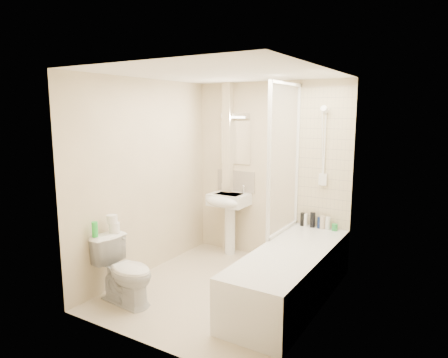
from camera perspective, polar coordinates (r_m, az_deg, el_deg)
The scene contains 26 objects.
floor at distance 4.71m, azimuth -0.36°, elevation -15.60°, with size 2.50×2.50×0.00m, color beige.
wall_back at distance 5.43m, azimuth 6.53°, elevation 1.00°, with size 2.20×0.02×2.40m, color beige.
wall_left at distance 4.99m, azimuth -11.20°, elevation 0.12°, with size 0.02×2.50×2.40m, color beige.
wall_right at distance 3.89m, azimuth 13.58°, elevation -2.65°, with size 0.02×2.50×2.40m, color beige.
ceiling at distance 4.28m, azimuth -0.40°, elevation 14.87°, with size 2.20×2.50×0.02m, color white.
tile_back at distance 5.13m, azimuth 14.17°, elevation 2.79°, with size 0.70×0.01×1.75m, color beige.
tile_right at distance 4.04m, azimuth 14.41°, elevation 1.02°, with size 0.01×2.10×1.75m, color beige.
pipe_boxing at distance 5.66m, azimuth 0.57°, elevation 1.42°, with size 0.12×0.12×2.40m, color beige.
splashback at distance 5.68m, azimuth 1.69°, elevation -0.30°, with size 0.60×0.01×0.30m, color beige.
mirror at distance 5.61m, azimuth 1.71°, elevation 5.24°, with size 0.46×0.01×0.60m, color white.
strip_light at distance 5.57m, azimuth 1.61°, elevation 9.02°, with size 0.42×0.07×0.07m, color silver.
bathtub at distance 4.46m, azimuth 9.51°, elevation -13.22°, with size 0.70×2.10×0.55m.
shower_screen at distance 4.83m, azimuth 8.67°, elevation 2.87°, with size 0.04×0.92×1.80m.
shower_fixture at distance 5.07m, azimuth 14.06°, elevation 4.10°, with size 0.10×0.16×0.99m.
pedestal_sink at distance 5.56m, azimuth 0.52°, elevation -3.97°, with size 0.52×0.48×1.00m.
bottle_black_a at distance 5.27m, azimuth 11.19°, elevation -5.67°, with size 0.07×0.07×0.17m, color black.
bottle_white_a at distance 5.26m, azimuth 11.56°, elevation -5.74°, with size 0.05×0.05×0.17m, color white.
bottle_black_b at distance 5.23m, azimuth 12.54°, elevation -5.71°, with size 0.06×0.06×0.19m, color black.
bottle_blue at distance 5.21m, azimuth 13.47°, elevation -6.08°, with size 0.05×0.05×0.14m, color #122350.
bottle_cream at distance 5.19m, azimuth 13.89°, elevation -6.04°, with size 0.07×0.07×0.16m, color beige.
bottle_white_b at distance 5.18m, azimuth 14.61°, elevation -6.14°, with size 0.06×0.06×0.16m, color white.
bottle_green at distance 5.16m, azimuth 15.53°, elevation -6.66°, with size 0.07×0.07×0.08m, color green.
toilet at distance 4.43m, azimuth -13.93°, elevation -12.59°, with size 0.73×0.46×0.71m, color white.
toilet_roll_lower at distance 4.53m, azimuth -15.40°, elevation -6.70°, with size 0.12×0.12×0.11m, color white.
toilet_roll_upper at distance 4.50m, azimuth -15.70°, elevation -5.53°, with size 0.12×0.12×0.09m, color white.
green_bottle at distance 4.43m, azimuth -17.97°, elevation -6.86°, with size 0.06×0.06×0.16m, color green.
Camera 1 is at (2.23, -3.63, 2.01)m, focal length 32.00 mm.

